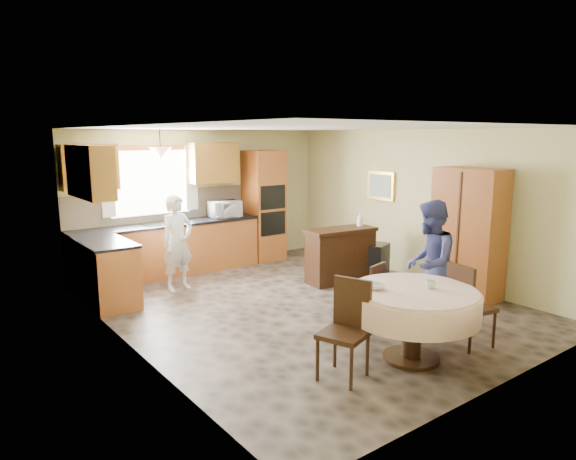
# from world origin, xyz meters

# --- Properties ---
(floor) EXTENTS (5.00, 6.00, 0.01)m
(floor) POSITION_xyz_m (0.00, 0.00, 0.00)
(floor) COLOR brown
(floor) RESTS_ON ground
(ceiling) EXTENTS (5.00, 6.00, 0.01)m
(ceiling) POSITION_xyz_m (0.00, 0.00, 2.50)
(ceiling) COLOR white
(ceiling) RESTS_ON wall_back
(wall_back) EXTENTS (5.00, 0.02, 2.50)m
(wall_back) POSITION_xyz_m (0.00, 3.00, 1.25)
(wall_back) COLOR #C1BB7B
(wall_back) RESTS_ON floor
(wall_front) EXTENTS (5.00, 0.02, 2.50)m
(wall_front) POSITION_xyz_m (0.00, -3.00, 1.25)
(wall_front) COLOR #C1BB7B
(wall_front) RESTS_ON floor
(wall_left) EXTENTS (0.02, 6.00, 2.50)m
(wall_left) POSITION_xyz_m (-2.50, 0.00, 1.25)
(wall_left) COLOR #C1BB7B
(wall_left) RESTS_ON floor
(wall_right) EXTENTS (0.02, 6.00, 2.50)m
(wall_right) POSITION_xyz_m (2.50, 0.00, 1.25)
(wall_right) COLOR #C1BB7B
(wall_right) RESTS_ON floor
(window) EXTENTS (1.40, 0.03, 1.10)m
(window) POSITION_xyz_m (-1.00, 2.98, 1.60)
(window) COLOR white
(window) RESTS_ON wall_back
(curtain_left) EXTENTS (0.22, 0.02, 1.15)m
(curtain_left) POSITION_xyz_m (-1.75, 2.93, 1.65)
(curtain_left) COLOR white
(curtain_left) RESTS_ON wall_back
(curtain_right) EXTENTS (0.22, 0.02, 1.15)m
(curtain_right) POSITION_xyz_m (-0.25, 2.93, 1.65)
(curtain_right) COLOR white
(curtain_right) RESTS_ON wall_back
(base_cab_back) EXTENTS (3.30, 0.60, 0.88)m
(base_cab_back) POSITION_xyz_m (-0.85, 2.70, 0.44)
(base_cab_back) COLOR #B86731
(base_cab_back) RESTS_ON floor
(counter_back) EXTENTS (3.30, 0.64, 0.04)m
(counter_back) POSITION_xyz_m (-0.85, 2.70, 0.90)
(counter_back) COLOR black
(counter_back) RESTS_ON base_cab_back
(base_cab_left) EXTENTS (0.60, 1.20, 0.88)m
(base_cab_left) POSITION_xyz_m (-2.20, 1.80, 0.44)
(base_cab_left) COLOR #B86731
(base_cab_left) RESTS_ON floor
(counter_left) EXTENTS (0.64, 1.20, 0.04)m
(counter_left) POSITION_xyz_m (-2.20, 1.80, 0.90)
(counter_left) COLOR black
(counter_left) RESTS_ON base_cab_left
(backsplash) EXTENTS (3.30, 0.02, 0.55)m
(backsplash) POSITION_xyz_m (-0.85, 2.99, 1.18)
(backsplash) COLOR tan
(backsplash) RESTS_ON wall_back
(wall_cab_left) EXTENTS (0.85, 0.33, 0.72)m
(wall_cab_left) POSITION_xyz_m (-2.05, 2.83, 1.91)
(wall_cab_left) COLOR #A9742A
(wall_cab_left) RESTS_ON wall_back
(wall_cab_right) EXTENTS (0.90, 0.33, 0.72)m
(wall_cab_right) POSITION_xyz_m (0.15, 2.83, 1.91)
(wall_cab_right) COLOR #A9742A
(wall_cab_right) RESTS_ON wall_back
(wall_cab_side) EXTENTS (0.33, 1.20, 0.72)m
(wall_cab_side) POSITION_xyz_m (-2.33, 1.80, 1.91)
(wall_cab_side) COLOR #A9742A
(wall_cab_side) RESTS_ON wall_left
(oven_tower) EXTENTS (0.66, 0.62, 2.12)m
(oven_tower) POSITION_xyz_m (1.15, 2.69, 1.06)
(oven_tower) COLOR #B86731
(oven_tower) RESTS_ON floor
(oven_upper) EXTENTS (0.56, 0.01, 0.45)m
(oven_upper) POSITION_xyz_m (1.15, 2.38, 1.25)
(oven_upper) COLOR black
(oven_upper) RESTS_ON oven_tower
(oven_lower) EXTENTS (0.56, 0.01, 0.45)m
(oven_lower) POSITION_xyz_m (1.15, 2.38, 0.75)
(oven_lower) COLOR black
(oven_lower) RESTS_ON oven_tower
(pendant) EXTENTS (0.36, 0.36, 0.18)m
(pendant) POSITION_xyz_m (-1.00, 2.50, 2.12)
(pendant) COLOR beige
(pendant) RESTS_ON ceiling
(sideboard) EXTENTS (1.23, 0.62, 0.84)m
(sideboard) POSITION_xyz_m (1.26, 0.61, 0.42)
(sideboard) COLOR #341B0E
(sideboard) RESTS_ON floor
(space_heater) EXTENTS (0.52, 0.45, 0.60)m
(space_heater) POSITION_xyz_m (1.86, 0.35, 0.30)
(space_heater) COLOR black
(space_heater) RESTS_ON floor
(cupboard) EXTENTS (0.51, 1.01, 1.93)m
(cupboard) POSITION_xyz_m (2.22, -1.11, 0.97)
(cupboard) COLOR #B86731
(cupboard) RESTS_ON floor
(dining_table) EXTENTS (1.39, 1.39, 0.79)m
(dining_table) POSITION_xyz_m (-0.19, -2.09, 0.62)
(dining_table) COLOR #341B0E
(dining_table) RESTS_ON floor
(chair_left) EXTENTS (0.55, 0.55, 0.99)m
(chair_left) POSITION_xyz_m (-1.01, -1.94, 0.55)
(chair_left) COLOR #341B0E
(chair_left) RESTS_ON floor
(chair_back) EXTENTS (0.47, 0.47, 0.87)m
(chair_back) POSITION_xyz_m (0.03, -1.24, 0.48)
(chair_back) COLOR #341B0E
(chair_back) RESTS_ON floor
(chair_right) EXTENTS (0.50, 0.50, 0.98)m
(chair_right) POSITION_xyz_m (0.57, -2.23, 0.54)
(chair_right) COLOR #341B0E
(chair_right) RESTS_ON floor
(framed_picture) EXTENTS (0.06, 0.62, 0.51)m
(framed_picture) POSITION_xyz_m (2.47, 0.88, 1.51)
(framed_picture) COLOR gold
(framed_picture) RESTS_ON wall_right
(microwave) EXTENTS (0.57, 0.41, 0.30)m
(microwave) POSITION_xyz_m (0.26, 2.65, 1.07)
(microwave) COLOR silver
(microwave) RESTS_ON counter_back
(person_sink) EXTENTS (0.60, 0.44, 1.50)m
(person_sink) POSITION_xyz_m (-1.08, 1.81, 0.75)
(person_sink) COLOR silver
(person_sink) RESTS_ON floor
(person_dining) EXTENTS (0.98, 0.91, 1.61)m
(person_dining) POSITION_xyz_m (0.80, -1.52, 0.81)
(person_dining) COLOR navy
(person_dining) RESTS_ON floor
(bowl_sideboard) EXTENTS (0.24, 0.24, 0.05)m
(bowl_sideboard) POSITION_xyz_m (0.89, 0.61, 0.87)
(bowl_sideboard) COLOR #B2B2B2
(bowl_sideboard) RESTS_ON sideboard
(bottle_sideboard) EXTENTS (0.14, 0.14, 0.29)m
(bottle_sideboard) POSITION_xyz_m (1.69, 0.61, 0.99)
(bottle_sideboard) COLOR silver
(bottle_sideboard) RESTS_ON sideboard
(cup_table) EXTENTS (0.14, 0.14, 0.09)m
(cup_table) POSITION_xyz_m (-0.04, -2.18, 0.84)
(cup_table) COLOR #B2B2B2
(cup_table) RESTS_ON dining_table
(bowl_table) EXTENTS (0.26, 0.26, 0.06)m
(bowl_table) POSITION_xyz_m (-0.52, -1.86, 0.82)
(bowl_table) COLOR #B2B2B2
(bowl_table) RESTS_ON dining_table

